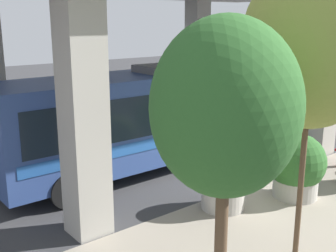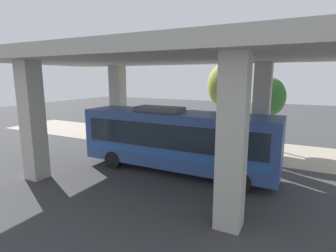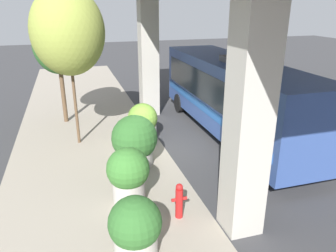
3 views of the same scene
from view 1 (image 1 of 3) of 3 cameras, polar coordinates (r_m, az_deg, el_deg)
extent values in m
plane|color=#38383A|center=(13.40, 9.85, -8.24)|extent=(80.00, 80.00, 0.00)
cube|color=gray|center=(11.84, 21.05, -12.11)|extent=(6.00, 40.00, 0.02)
cube|color=#ADA89E|center=(16.92, 20.37, 6.32)|extent=(0.90, 0.90, 6.01)
cube|color=#ADA89E|center=(9.84, -11.41, 1.81)|extent=(0.90, 0.90, 6.01)
cube|color=#ADA89E|center=(21.33, 3.94, 8.62)|extent=(0.90, 0.90, 6.01)
cube|color=#334C8C|center=(14.48, -2.57, 1.52)|extent=(2.59, 10.72, 2.88)
cube|color=#19232D|center=(14.41, -2.58, 2.86)|extent=(2.63, 9.86, 1.27)
cube|color=#2659A5|center=(14.62, -2.54, -0.68)|extent=(2.63, 10.18, 0.35)
cube|color=slate|center=(14.88, 0.72, 7.97)|extent=(1.29, 2.68, 0.24)
cylinder|color=black|center=(12.06, -13.57, -8.46)|extent=(0.28, 1.00, 1.00)
cylinder|color=black|center=(14.17, -17.86, -5.31)|extent=(0.28, 1.00, 1.00)
cylinder|color=black|center=(16.27, 10.00, -2.31)|extent=(0.28, 1.00, 1.00)
cylinder|color=black|center=(17.89, 4.15, -0.62)|extent=(0.28, 1.00, 1.00)
cylinder|color=#ADA89E|center=(11.83, 7.45, -9.52)|extent=(1.19, 1.19, 0.66)
sphere|color=olive|center=(11.57, 7.56, -6.41)|extent=(1.28, 1.28, 1.28)
sphere|color=#993F8C|center=(11.81, 7.41, -6.93)|extent=(0.42, 0.42, 0.42)
cylinder|color=#ADA89E|center=(13.00, 16.82, -7.89)|extent=(1.28, 1.28, 0.63)
sphere|color=#2D6028|center=(12.74, 17.07, -4.67)|extent=(1.66, 1.66, 1.66)
sphere|color=orange|center=(13.01, 16.72, -5.54)|extent=(0.45, 0.45, 0.45)
cylinder|color=brown|center=(9.35, 17.64, -6.40)|extent=(0.12, 0.12, 3.77)
ellipsoid|color=olive|center=(8.80, 18.98, 10.46)|extent=(2.80, 2.80, 3.36)
cylinder|color=brown|center=(7.07, 7.15, -15.63)|extent=(0.21, 0.21, 3.12)
ellipsoid|color=#2D6028|center=(6.27, 7.78, 2.47)|extent=(2.27, 2.27, 2.72)
camera|label=2|loc=(24.21, -33.90, 12.19)|focal=28.00mm
camera|label=3|loc=(21.38, 39.63, 12.59)|focal=35.00mm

